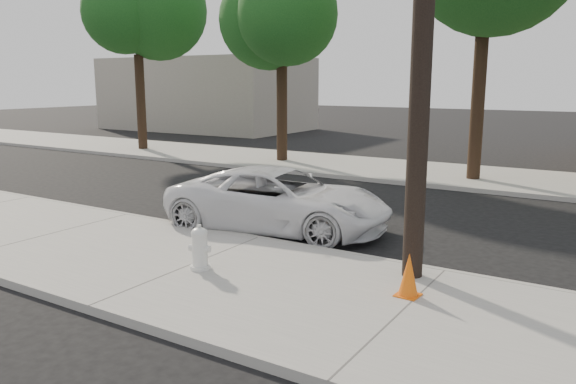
% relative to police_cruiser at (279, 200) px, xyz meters
% --- Properties ---
extents(ground, '(120.00, 120.00, 0.00)m').
position_rel_police_cruiser_xyz_m(ground, '(0.25, 0.92, -0.72)').
color(ground, black).
rests_on(ground, ground).
extents(near_sidewalk, '(90.00, 4.40, 0.15)m').
position_rel_police_cruiser_xyz_m(near_sidewalk, '(0.25, -3.38, -0.65)').
color(near_sidewalk, gray).
rests_on(near_sidewalk, ground).
extents(far_sidewalk, '(90.00, 5.00, 0.15)m').
position_rel_police_cruiser_xyz_m(far_sidewalk, '(0.25, 9.42, -0.65)').
color(far_sidewalk, gray).
rests_on(far_sidewalk, ground).
extents(curb_near, '(90.00, 0.12, 0.16)m').
position_rel_police_cruiser_xyz_m(curb_near, '(0.25, -1.18, -0.65)').
color(curb_near, '#9E9B93').
rests_on(curb_near, ground).
extents(building_far, '(14.00, 8.00, 5.00)m').
position_rel_police_cruiser_xyz_m(building_far, '(-19.75, 20.92, 1.78)').
color(building_far, gray).
rests_on(building_far, ground).
extents(tree_a, '(4.65, 4.50, 9.00)m').
position_rel_police_cruiser_xyz_m(tree_a, '(-13.55, 8.77, 5.81)').
color(tree_a, black).
rests_on(tree_a, far_sidewalk).
extents(tree_b, '(4.34, 4.20, 8.45)m').
position_rel_police_cruiser_xyz_m(tree_b, '(-5.56, 8.98, 5.43)').
color(tree_b, black).
rests_on(tree_b, far_sidewalk).
extents(police_cruiser, '(5.47, 3.07, 1.44)m').
position_rel_police_cruiser_xyz_m(police_cruiser, '(0.00, 0.00, 0.00)').
color(police_cruiser, white).
rests_on(police_cruiser, ground).
extents(fire_hydrant, '(0.41, 0.36, 0.75)m').
position_rel_police_cruiser_xyz_m(fire_hydrant, '(0.56, -3.43, -0.21)').
color(fire_hydrant, silver).
rests_on(fire_hydrant, near_sidewalk).
extents(traffic_cone, '(0.37, 0.37, 0.68)m').
position_rel_police_cruiser_xyz_m(traffic_cone, '(4.12, -2.70, -0.24)').
color(traffic_cone, '#EA5E0C').
rests_on(traffic_cone, near_sidewalk).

